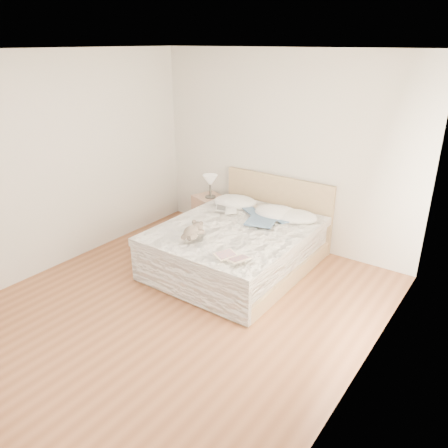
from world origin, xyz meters
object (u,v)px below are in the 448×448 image
(bed, at_px, (239,245))
(table_lamp, at_px, (210,182))
(nightstand, at_px, (210,213))
(childrens_book, at_px, (232,257))
(teddy_bear, at_px, (191,236))
(photo_book, at_px, (226,210))

(bed, xyz_separation_m, table_lamp, (-1.00, 0.70, 0.51))
(nightstand, distance_m, childrens_book, 2.23)
(nightstand, relative_size, table_lamp, 1.59)
(nightstand, height_order, teddy_bear, teddy_bear)
(photo_book, relative_size, teddy_bear, 1.09)
(nightstand, xyz_separation_m, childrens_book, (1.52, -1.59, 0.35))
(teddy_bear, bearing_deg, table_lamp, 105.44)
(bed, bearing_deg, teddy_bear, -105.40)
(childrens_book, bearing_deg, table_lamp, 154.25)
(nightstand, relative_size, photo_book, 1.69)
(photo_book, distance_m, teddy_bear, 1.00)
(bed, distance_m, teddy_bear, 0.83)
(bed, distance_m, nightstand, 1.27)
(childrens_book, bearing_deg, photo_book, 148.76)
(nightstand, height_order, table_lamp, table_lamp)
(bed, height_order, teddy_bear, bed)
(nightstand, bearing_deg, table_lamp, -38.08)
(bed, relative_size, table_lamp, 6.07)
(bed, xyz_separation_m, nightstand, (-1.04, 0.73, -0.03))
(table_lamp, bearing_deg, bed, -34.97)
(table_lamp, bearing_deg, photo_book, -36.21)
(teddy_bear, bearing_deg, childrens_book, -24.83)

